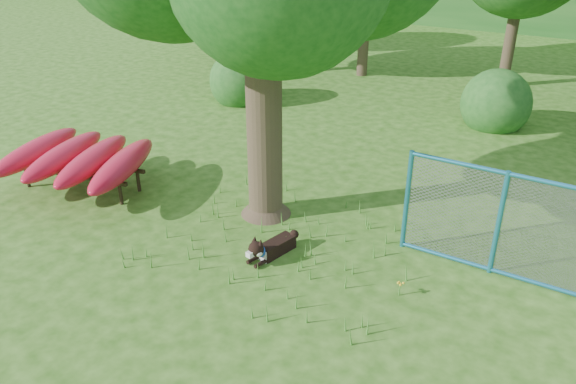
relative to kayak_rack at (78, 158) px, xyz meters
The scene contains 8 objects.
ground 4.65m from the kayak_rack, 12.34° to the right, with size 80.00×80.00×0.00m, color #255511.
wooden_post 4.05m from the kayak_rack, 13.57° to the left, with size 0.32×0.17×1.17m.
kayak_rack is the anchor object (origin of this frame).
husky_dog 4.66m from the kayak_rack, ahead, with size 0.47×1.08×0.49m.
fence_section 7.94m from the kayak_rack, ahead, with size 3.00×0.18×2.92m.
wildflower_clump 6.85m from the kayak_rack, ahead, with size 0.11×0.11×0.25m.
shrub_left 6.57m from the kayak_rack, 94.46° to the left, with size 1.80×1.80×1.80m, color #1C531A.
shrub_mid 10.34m from the kayak_rack, 51.01° to the left, with size 1.80×1.80×1.80m, color #1C531A.
Camera 1 is at (4.23, -5.90, 5.13)m, focal length 35.00 mm.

